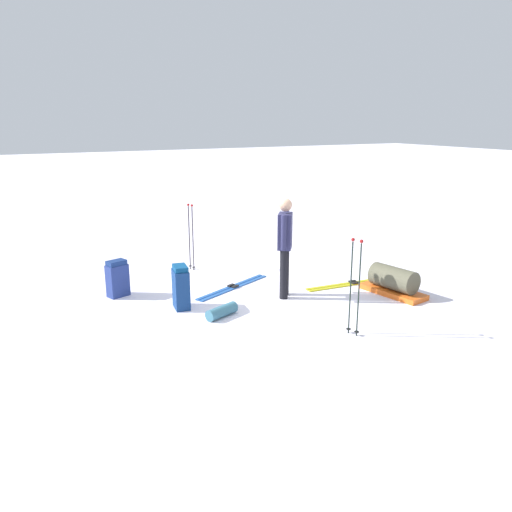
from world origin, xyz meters
The scene contains 10 objects.
ground_plane centered at (0.00, 0.00, 0.00)m, with size 80.00×80.00×0.00m, color white.
skier_standing centered at (-0.29, -0.39, 0.95)m, with size 0.48×0.38×1.70m.
ski_pair_near centered at (-0.31, -1.89, 0.01)m, with size 0.30×1.96×0.05m.
ski_pair_far centered at (0.54, 0.18, 0.01)m, with size 0.90×1.70×0.05m.
backpack_large_dark centered at (0.01, 1.36, 0.35)m, with size 0.40×0.28×0.71m.
backpack_bright centered at (1.06, 2.12, 0.31)m, with size 0.31×0.40×0.64m.
ski_poles_planted_near centered at (1.97, 0.42, 0.74)m, with size 0.18×0.10×1.34m.
ski_poles_planted_far centered at (-2.12, -0.43, 0.77)m, with size 0.20×0.11×1.40m.
gear_sled centered at (-1.07, -2.13, 0.22)m, with size 1.23×0.65×0.49m.
sleeping_mat_rolled centered at (-0.65, 0.94, 0.09)m, with size 0.18×0.18×0.55m, color #3B6F84.
Camera 1 is at (-7.46, 3.94, 2.98)m, focal length 36.07 mm.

